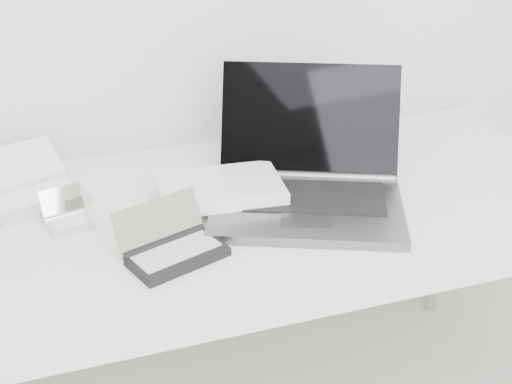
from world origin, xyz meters
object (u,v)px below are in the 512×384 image
object	(u,v)px
laptop_large	(285,184)
palmtop_charcoal	(172,247)
desk	(263,222)
netbook_open_white	(31,190)

from	to	relation	value
laptop_large	palmtop_charcoal	distance (m)	0.34
desk	laptop_large	size ratio (longest dim) A/B	2.55
desk	palmtop_charcoal	distance (m)	0.30
desk	laptop_large	world-z (taller)	laptop_large
desk	laptop_large	bearing A→B (deg)	3.52
laptop_large	palmtop_charcoal	xyz separation A→B (m)	(-0.30, -0.15, -0.02)
laptop_large	netbook_open_white	size ratio (longest dim) A/B	1.92
laptop_large	palmtop_charcoal	world-z (taller)	laptop_large
netbook_open_white	palmtop_charcoal	bearing A→B (deg)	-72.22
palmtop_charcoal	laptop_large	bearing A→B (deg)	6.89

